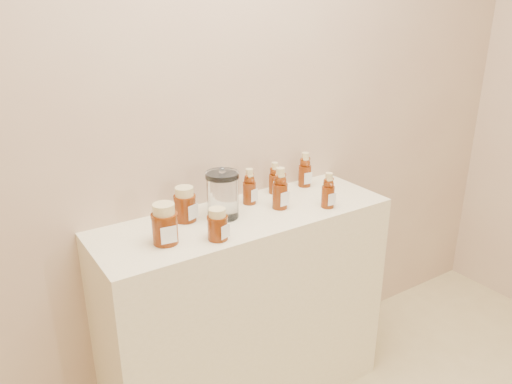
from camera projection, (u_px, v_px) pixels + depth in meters
wall_back at (217, 92)px, 1.94m from camera, size 3.50×0.02×2.70m
display_table at (246, 312)px, 2.11m from camera, size 1.20×0.40×0.90m
bear_bottle_back_left at (249, 184)px, 2.03m from camera, size 0.07×0.07×0.17m
bear_bottle_back_mid at (275, 176)px, 2.14m from camera, size 0.06×0.06×0.16m
bear_bottle_back_right at (305, 167)px, 2.22m from camera, size 0.07×0.07×0.18m
bear_bottle_front_left at (280, 186)px, 1.98m from camera, size 0.07×0.07×0.19m
bear_bottle_front_right at (328, 188)px, 1.99m from camera, size 0.06×0.06×0.16m
honey_jar_left at (165, 224)px, 1.70m from camera, size 0.10×0.10×0.15m
honey_jar_back at (185, 204)px, 1.87m from camera, size 0.11×0.11×0.13m
honey_jar_front at (218, 224)px, 1.73m from camera, size 0.09×0.09×0.12m
glass_canister at (223, 193)px, 1.90m from camera, size 0.16×0.16×0.20m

